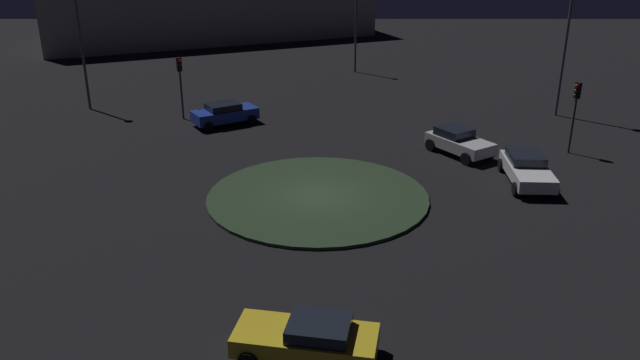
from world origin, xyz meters
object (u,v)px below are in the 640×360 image
car_blue (227,113)px  traffic_light_northeast (578,104)px  car_white (529,168)px  store_building (209,4)px  car_silver (461,141)px  car_yellow (310,339)px  streetlamp_northeast (572,19)px  streetlamp_north (359,17)px  streetlamp_northwest (82,29)px  traffic_light_northwest (183,76)px

car_blue → traffic_light_northeast: 21.30m
car_white → store_building: store_building is taller
car_blue → store_building: store_building is taller
car_silver → car_yellow: bearing=-58.0°
streetlamp_northeast → streetlamp_north: bearing=134.1°
car_yellow → car_white: (10.85, 14.16, 0.06)m
car_silver → streetlamp_northeast: (8.27, 7.84, 5.68)m
car_blue → streetlamp_northwest: streetlamp_northwest is taller
traffic_light_northwest → streetlamp_northeast: size_ratio=0.44×
streetlamp_north → store_building: 24.77m
streetlamp_northeast → car_blue: bearing=-174.6°
streetlamp_northwest → streetlamp_north: bearing=31.6°
car_white → streetlamp_north: size_ratio=0.62×
streetlamp_northeast → store_building: streetlamp_northeast is taller
traffic_light_northwest → streetlamp_northwest: streetlamp_northwest is taller
car_yellow → traffic_light_northwest: size_ratio=1.11×
streetlamp_north → car_yellow: bearing=-95.0°
streetlamp_north → store_building: streetlamp_north is taller
traffic_light_northwest → streetlamp_northwest: (-7.11, 2.45, 2.62)m
car_white → car_yellow: bearing=-34.5°
streetlamp_northwest → store_building: 31.02m
traffic_light_northwest → streetlamp_north: size_ratio=0.55×
car_silver → car_white: 4.94m
car_blue → streetlamp_northwest: size_ratio=0.54×
streetlamp_northwest → store_building: streetlamp_northwest is taller
traffic_light_northwest → streetlamp_northeast: (25.31, 0.87, 3.51)m
streetlamp_northwest → car_yellow: bearing=-60.2°
car_blue → streetlamp_northeast: bearing=-25.7°
streetlamp_northwest → streetlamp_northeast: (32.42, -1.58, 0.89)m
traffic_light_northeast → streetlamp_northeast: (1.89, 7.63, 3.53)m
car_blue → traffic_light_northwest: (-2.96, 1.25, 2.19)m
store_building → car_yellow: bearing=79.0°
streetlamp_northeast → car_silver: bearing=-136.5°
streetlamp_northwest → car_white: bearing=-27.0°
store_building → traffic_light_northeast: bearing=101.0°
car_yellow → car_white: size_ratio=0.98×
car_white → store_building: size_ratio=0.12×
traffic_light_northwest → car_blue: bearing=32.6°
car_white → traffic_light_northeast: 6.19m
car_yellow → streetlamp_northwest: (-15.92, 27.77, 4.86)m
traffic_light_northeast → streetlamp_northwest: size_ratio=0.49×
car_silver → streetlamp_northwest: size_ratio=0.51×
store_building → traffic_light_northwest: bearing=73.3°
car_silver → traffic_light_northeast: bearing=58.1°
car_yellow → traffic_light_northwest: 26.90m
car_silver → car_white: size_ratio=0.91×
store_building → car_white: bearing=94.6°
traffic_light_northwest → streetlamp_northeast: streetlamp_northeast is taller
traffic_light_northeast → streetlamp_northeast: bearing=-128.1°
streetlamp_northwest → streetlamp_north: streetlamp_northwest is taller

